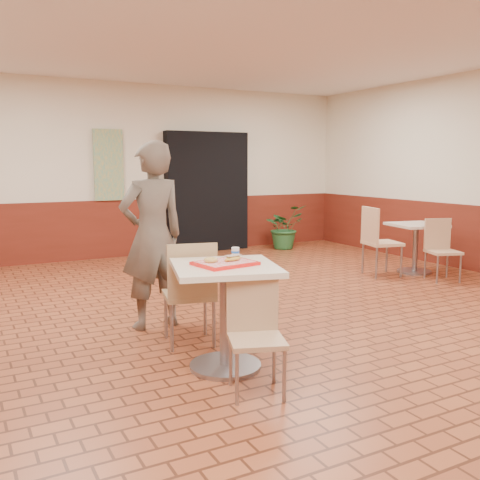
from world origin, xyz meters
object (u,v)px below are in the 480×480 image
ring_donut (211,260)px  long_john_donut (233,258)px  main_table (225,299)px  chair_main_front (255,328)px  chair_second_left (377,238)px  chair_second_front (441,246)px  potted_plant (284,227)px  customer (152,236)px  chair_main_back (190,288)px  serving_tray (225,263)px  second_table (416,240)px  paper_cup (235,252)px

ring_donut → long_john_donut: (0.17, -0.03, 0.00)m
main_table → chair_main_front: main_table is taller
ring_donut → chair_second_left: chair_second_left is taller
main_table → ring_donut: size_ratio=7.78×
chair_second_front → potted_plant: 3.39m
main_table → customer: size_ratio=0.46×
chair_main_front → customer: (-0.15, 1.78, 0.46)m
chair_main_back → customer: 0.80m
serving_tray → ring_donut: 0.12m
chair_second_left → customer: bearing=115.4°
long_john_donut → ring_donut: bearing=168.8°
chair_main_back → second_table: size_ratio=1.28×
chair_main_back → serving_tray: chair_main_back is taller
long_john_donut → potted_plant: bearing=53.4°
chair_main_back → customer: bearing=-68.7°
ring_donut → chair_second_front: size_ratio=0.13×
chair_main_front → second_table: size_ratio=1.12×
chair_main_front → second_table: (4.21, 2.53, 0.03)m
serving_tray → second_table: serving_tray is taller
chair_main_front → ring_donut: bearing=122.0°
ring_donut → chair_main_back: bearing=83.2°
customer → paper_cup: bearing=98.1°
second_table → chair_main_back: bearing=-161.3°
chair_main_back → potted_plant: size_ratio=1.13×
potted_plant → main_table: bearing=-127.1°
second_table → chair_second_front: (-0.06, -0.53, -0.02)m
chair_main_back → chair_second_front: (4.19, 0.91, -0.05)m
ring_donut → long_john_donut: size_ratio=0.66×
long_john_donut → potted_plant: (3.63, 4.89, -0.47)m
ring_donut → potted_plant: bearing=51.9°
chair_main_front → paper_cup: 0.76m
ring_donut → second_table: 4.79m
paper_cup → chair_second_front: paper_cup is taller
chair_second_front → long_john_donut: bearing=-140.4°
long_john_donut → paper_cup: 0.16m
chair_main_front → chair_main_back: size_ratio=0.88×
chair_second_front → potted_plant: chair_second_front is taller
serving_tray → second_table: bearing=26.0°
ring_donut → chair_second_front: 4.53m
ring_donut → chair_second_left: (3.65, 2.12, -0.33)m
potted_plant → chair_second_left: bearing=-93.4°
serving_tray → chair_second_left: bearing=31.2°
serving_tray → chair_second_left: size_ratio=0.44×
second_table → potted_plant: (-0.52, 2.83, -0.08)m
customer → ring_donut: customer is taller
chair_main_front → potted_plant: (3.70, 5.36, -0.05)m
customer → serving_tray: size_ratio=4.16×
main_table → chair_second_front: bearing=20.2°
ring_donut → potted_plant: 6.19m
chair_second_left → potted_plant: bearing=9.2°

